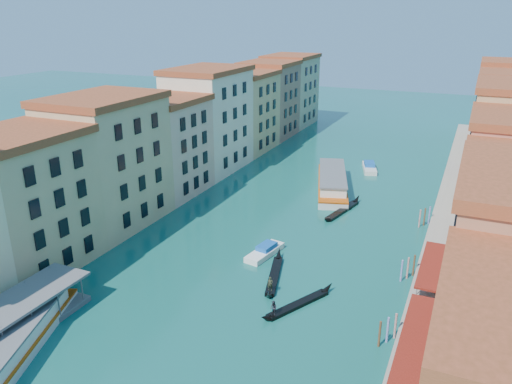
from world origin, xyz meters
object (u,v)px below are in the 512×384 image
(vaporetto_far, at_px, (332,181))
(vaporetto_near, at_px, (20,336))
(vaporetto_stop, at_px, (17,321))
(gondola_right, at_px, (297,303))
(gondola_fore, at_px, (274,274))

(vaporetto_far, bearing_deg, vaporetto_near, -121.55)
(vaporetto_stop, relative_size, vaporetto_near, 0.88)
(vaporetto_near, xyz_separation_m, gondola_right, (22.65, 17.81, -0.79))
(vaporetto_stop, relative_size, vaporetto_far, 0.72)
(gondola_fore, bearing_deg, gondola_right, -62.14)
(vaporetto_near, bearing_deg, gondola_right, 17.36)
(vaporetto_near, height_order, vaporetto_far, vaporetto_far)
(vaporetto_stop, xyz_separation_m, gondola_fore, (19.84, 21.51, -1.02))
(vaporetto_far, height_order, gondola_right, vaporetto_far)
(vaporetto_near, height_order, gondola_right, vaporetto_near)
(vaporetto_stop, height_order, gondola_right, vaporetto_stop)
(vaporetto_stop, xyz_separation_m, gondola_right, (24.65, 16.36, -1.00))
(vaporetto_far, height_order, gondola_fore, vaporetto_far)
(vaporetto_stop, distance_m, gondola_right, 29.60)
(vaporetto_stop, distance_m, vaporetto_near, 2.48)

